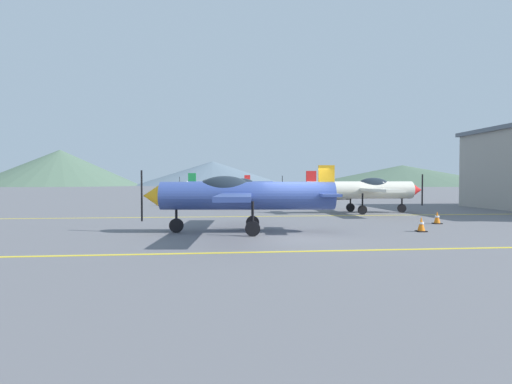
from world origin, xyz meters
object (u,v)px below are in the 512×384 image
Objects in this scene: traffic_cone_side at (421,224)px; traffic_cone_front at (437,218)px; car_sedan at (332,192)px; airplane_far at (234,188)px; airplane_back at (216,186)px; airplane_mid at (364,189)px; airplane_near at (240,195)px.

traffic_cone_front is at bearing 50.33° from traffic_cone_side.
traffic_cone_front is (-2.13, -23.83, -0.56)m from car_sedan.
airplane_back is (-1.41, 11.06, 0.00)m from airplane_far.
airplane_far is 18.07m from traffic_cone_side.
airplane_back is 27.19m from traffic_cone_front.
airplane_mid is 14.72× the size of traffic_cone_side.
traffic_cone_side is (-4.35, -26.51, -0.56)m from car_sedan.
airplane_back reaches higher than traffic_cone_front.
airplane_far is at bearing 111.21° from traffic_cone_side.
airplane_back is 1.87× the size of car_sedan.
airplane_near is at bearing 176.02° from traffic_cone_side.
car_sedan is 26.87m from traffic_cone_side.
airplane_far is 14.58m from car_sedan.
airplane_far is 11.15m from airplane_back.
airplane_mid is 9.27m from traffic_cone_side.
airplane_far is at bearing 121.76° from traffic_cone_front.
car_sedan is 7.88× the size of traffic_cone_side.
car_sedan is at bearing 80.68° from traffic_cone_side.
airplane_mid and airplane_far have the same top height.
airplane_back is at bearing 173.66° from car_sedan.
airplane_near is 1.00× the size of airplane_back.
airplane_mid is 6.63m from traffic_cone_front.
airplane_mid is 17.69m from car_sedan.
airplane_near reaches higher than traffic_cone_side.
airplane_far is at bearing 134.92° from airplane_mid.
car_sedan is (10.87, 9.70, -0.63)m from airplane_far.
airplane_back reaches higher than traffic_cone_side.
airplane_back is at bearing 111.96° from traffic_cone_front.
car_sedan is (11.48, 26.01, -0.63)m from airplane_near.
traffic_cone_front is at bearing -95.10° from car_sedan.
airplane_far is 14.81× the size of traffic_cone_front.
airplane_back is at bearing 115.84° from airplane_mid.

